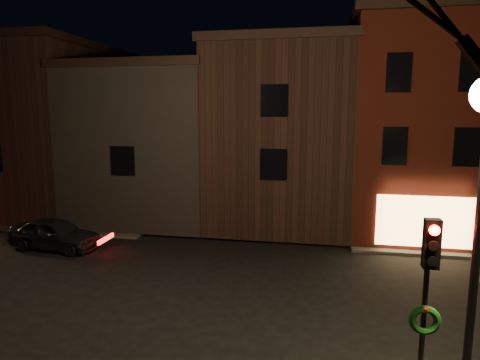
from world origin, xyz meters
TOP-DOWN VIEW (x-y plane):
  - ground at (0.00, 0.00)m, footprint 120.00×120.00m
  - sidewalk_far_left at (-20.00, 20.00)m, footprint 30.00×30.00m
  - corner_building at (8.00, 9.47)m, footprint 6.50×8.50m
  - row_building_a at (1.50, 10.50)m, footprint 7.30×10.30m
  - row_building_b at (-5.75, 10.50)m, footprint 7.80×10.30m
  - row_building_c at (-13.00, 10.50)m, footprint 7.30×10.30m
  - traffic_signal at (5.60, -5.51)m, footprint 0.58×0.38m
  - parked_car_a at (-7.92, 3.00)m, footprint 4.24×2.04m

SIDE VIEW (x-z plane):
  - ground at x=0.00m, z-range 0.00..0.00m
  - sidewalk_far_left at x=-20.00m, z-range 0.00..0.12m
  - parked_car_a at x=-7.92m, z-range 0.00..1.40m
  - traffic_signal at x=5.60m, z-range 0.78..4.83m
  - row_building_b at x=-5.75m, z-range 0.13..8.53m
  - row_building_a at x=1.50m, z-range 0.13..9.53m
  - row_building_c at x=-13.00m, z-range 0.13..10.03m
  - corner_building at x=8.00m, z-range 0.15..10.65m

